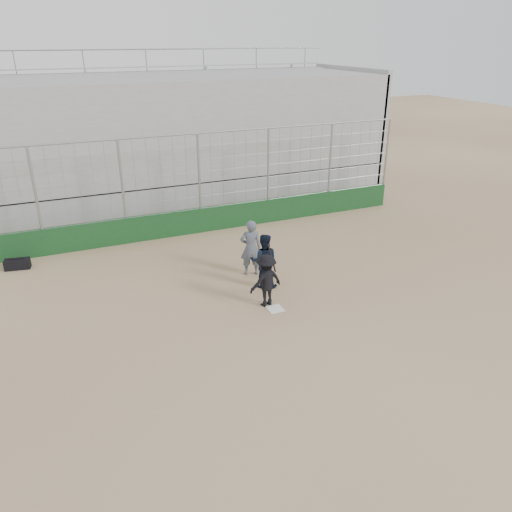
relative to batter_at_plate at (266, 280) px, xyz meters
name	(u,v)px	position (x,y,z in m)	size (l,w,h in m)	color
ground	(275,309)	(0.14, -0.35, -0.81)	(90.00, 90.00, 0.00)	olive
home_plate	(275,309)	(0.14, -0.35, -0.80)	(0.44, 0.44, 0.02)	white
backstop	(201,209)	(0.14, 6.65, 0.15)	(18.10, 0.25, 4.04)	#103416
bleachers	(167,139)	(0.14, 11.60, 2.11)	(20.25, 6.70, 6.98)	gray
batter_at_plate	(266,280)	(0.00, 0.00, 0.00)	(1.14, 0.82, 1.79)	black
catcher_crouched	(264,270)	(0.42, 1.09, -0.20)	(1.09, 0.99, 1.22)	black
umpire	(251,250)	(0.41, 2.12, 0.06)	(0.70, 0.46, 1.73)	#4A515D
equipment_bag	(17,264)	(-6.82, 5.75, -0.63)	(0.88, 0.49, 0.39)	black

